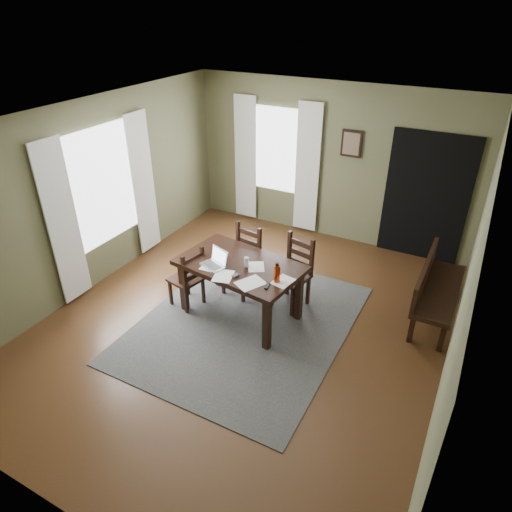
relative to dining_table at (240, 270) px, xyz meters
The scene contains 26 objects.
ground 0.76m from the dining_table, 43.86° to the right, with size 5.00×6.00×0.01m.
room_shell 1.11m from the dining_table, 43.86° to the right, with size 5.02×6.02×2.71m.
rug 0.75m from the dining_table, 43.86° to the right, with size 2.60×3.20×0.01m.
dining_table is the anchor object (origin of this frame).
chair_end 0.80m from the dining_table, 167.33° to the right, with size 0.48×0.48×0.92m.
chair_back_left 0.61m from the dining_table, 115.97° to the left, with size 0.51×0.51×1.03m.
chair_back_right 0.80m from the dining_table, 46.89° to the left, with size 0.54×0.54×1.03m.
bench 2.59m from the dining_table, 26.46° to the left, with size 0.49×1.51×0.85m.
laptop 0.35m from the dining_table, 145.98° to the right, with size 0.38×0.34×0.21m.
computer_mouse 0.34m from the dining_table, 69.86° to the right, with size 0.05×0.09×0.03m, color #3F3F42.
tv_remote 0.64m from the dining_table, 28.96° to the right, with size 0.04×0.15×0.02m, color black.
drinking_glass 0.20m from the dining_table, 11.63° to the right, with size 0.06×0.06×0.13m, color silver.
water_bottle 0.67m from the dining_table, 15.00° to the right, with size 0.10×0.10×0.27m.
paper_a 0.39m from the dining_table, 142.68° to the right, with size 0.22×0.28×0.00m, color white.
paper_b 0.50m from the dining_table, 45.12° to the right, with size 0.26×0.33×0.00m, color white.
paper_c 0.25m from the dining_table, ahead, with size 0.20×0.26×0.00m, color white.
paper_d 0.70m from the dining_table, 10.39° to the right, with size 0.21×0.28×0.00m, color white.
paper_e 0.38m from the dining_table, 94.79° to the right, with size 0.23×0.30×0.00m, color white.
window_left 2.42m from the dining_table, behind, with size 0.01×1.30×1.70m.
window_back 3.02m from the dining_table, 106.55° to the left, with size 1.00×0.01×1.50m.
curtain_left_near 2.45m from the dining_table, 161.12° to the right, with size 0.03×0.48×2.30m.
curtain_left_far 2.48m from the dining_table, 159.26° to the left, with size 0.03×0.48×2.30m.
curtain_back_left 3.18m from the dining_table, 117.62° to the left, with size 0.44×0.03×2.30m.
curtain_back_right 2.83m from the dining_table, 94.43° to the left, with size 0.44×0.03×2.30m.
framed_picture 3.04m from the dining_table, 79.62° to the left, with size 0.34×0.03×0.44m.
doorway_back 3.36m from the dining_table, 57.16° to the left, with size 1.30×0.03×2.10m.
Camera 1 is at (2.41, -4.26, 3.89)m, focal length 32.00 mm.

